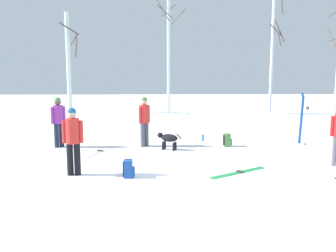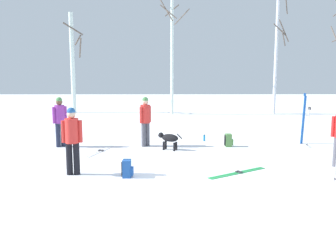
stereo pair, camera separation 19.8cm
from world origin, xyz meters
name	(u,v)px [view 1 (the left image)]	position (x,y,z in m)	size (l,w,h in m)	color
ground_plane	(184,173)	(0.00, 0.00, 0.00)	(60.00, 60.00, 0.00)	white
person_0	(144,118)	(-1.15, 3.42, 0.98)	(0.38, 0.42, 1.72)	#4C4C56
person_1	(73,137)	(-2.80, -0.10, 0.98)	(0.52, 0.34, 1.72)	black
person_3	(58,119)	(-4.08, 3.35, 0.98)	(0.43, 0.36, 1.72)	#1E2338
dog	(168,138)	(-0.35, 2.80, 0.39)	(0.82, 0.48, 0.57)	black
ski_pair_planted_0	(301,118)	(4.47, 3.85, 0.90)	(0.20, 0.14, 1.82)	blue
ski_pair_lying_0	(238,172)	(1.40, -0.01, 0.01)	(1.66, 1.17, 0.05)	green
ski_pair_lying_1	(99,151)	(-2.59, 2.56, 0.01)	(0.72, 1.78, 0.05)	white
ski_poles_0	(307,125)	(4.44, 3.24, 0.74)	(0.07, 0.22, 1.39)	#B2B2BC
backpack_0	(129,169)	(-1.40, -0.35, 0.21)	(0.29, 0.26, 0.44)	#1E4C99
backpack_1	(227,140)	(1.73, 3.34, 0.21)	(0.29, 0.26, 0.44)	#4C7F3F
water_bottle_0	(203,138)	(0.99, 4.32, 0.12)	(0.08, 0.08, 0.24)	#1E72BF
birch_tree_0	(69,62)	(-6.05, 13.50, 3.09)	(1.09, 1.45, 5.97)	silver
birch_tree_1	(169,50)	(-0.08, 12.65, 3.76)	(1.71, 1.70, 7.13)	silver
birch_tree_2	(273,52)	(6.07, 12.96, 3.64)	(1.06, 0.92, 7.07)	silver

